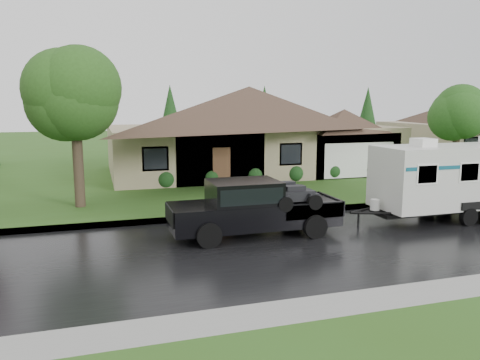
# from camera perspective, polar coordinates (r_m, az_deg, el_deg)

# --- Properties ---
(ground) EXTENTS (140.00, 140.00, 0.00)m
(ground) POSITION_cam_1_polar(r_m,az_deg,el_deg) (18.14, 8.96, -5.56)
(ground) COLOR #32591B
(ground) RESTS_ON ground
(road) EXTENTS (140.00, 8.00, 0.01)m
(road) POSITION_cam_1_polar(r_m,az_deg,el_deg) (16.44, 12.04, -7.20)
(road) COLOR black
(road) RESTS_ON ground
(curb) EXTENTS (140.00, 0.50, 0.15)m
(curb) POSITION_cam_1_polar(r_m,az_deg,el_deg) (20.11, 6.15, -3.82)
(curb) COLOR gray
(curb) RESTS_ON ground
(lawn) EXTENTS (140.00, 26.00, 0.15)m
(lawn) POSITION_cam_1_polar(r_m,az_deg,el_deg) (32.02, -2.87, 1.10)
(lawn) COLOR #32591B
(lawn) RESTS_ON ground
(house_main) EXTENTS (19.44, 10.80, 6.90)m
(house_main) POSITION_cam_1_polar(r_m,az_deg,el_deg) (31.25, 1.72, 7.39)
(house_main) COLOR tan
(house_main) RESTS_ON lawn
(tree_left_green) EXTENTS (4.13, 4.13, 6.84)m
(tree_left_green) POSITION_cam_1_polar(r_m,az_deg,el_deg) (21.30, -19.52, 9.51)
(tree_left_green) COLOR #382B1E
(tree_left_green) RESTS_ON lawn
(tree_right_green) EXTENTS (3.36, 3.36, 5.57)m
(tree_right_green) POSITION_cam_1_polar(r_m,az_deg,el_deg) (30.27, 25.05, 7.26)
(tree_right_green) COLOR #382B1E
(tree_right_green) RESTS_ON lawn
(shrub_row) EXTENTS (13.60, 1.00, 1.00)m
(shrub_row) POSITION_cam_1_polar(r_m,az_deg,el_deg) (27.16, 4.19, 0.85)
(shrub_row) COLOR #143814
(shrub_row) RESTS_ON lawn
(pickup_truck) EXTENTS (5.95, 2.26, 1.98)m
(pickup_truck) POSITION_cam_1_polar(r_m,az_deg,el_deg) (16.44, 1.41, -3.20)
(pickup_truck) COLOR black
(pickup_truck) RESTS_ON ground
(travel_trailer) EXTENTS (7.34, 2.58, 3.29)m
(travel_trailer) POSITION_cam_1_polar(r_m,az_deg,el_deg) (20.82, 25.07, 0.48)
(travel_trailer) COLOR silver
(travel_trailer) RESTS_ON ground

